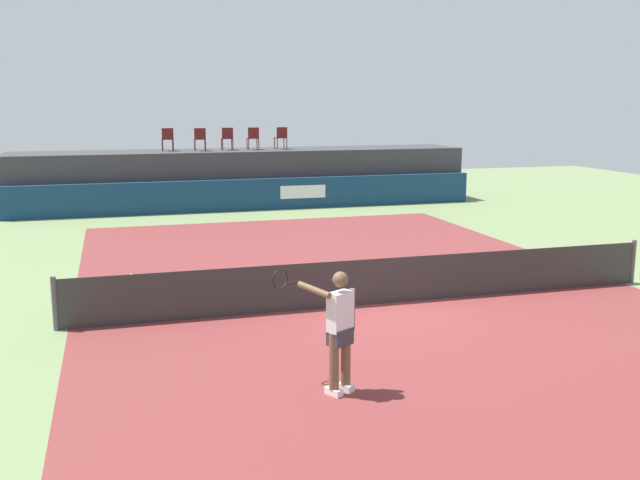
% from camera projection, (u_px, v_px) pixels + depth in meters
% --- Properties ---
extents(ground_plane, '(48.00, 48.00, 0.00)m').
position_uv_depth(ground_plane, '(334.00, 271.00, 17.49)').
color(ground_plane, '#6B7F51').
extents(court_inner, '(12.00, 22.00, 0.00)m').
position_uv_depth(court_inner, '(377.00, 304.00, 14.66)').
color(court_inner, maroon).
rests_on(court_inner, ground).
extents(sponsor_wall, '(18.00, 0.22, 1.20)m').
position_uv_depth(sponsor_wall, '(252.00, 195.00, 27.28)').
color(sponsor_wall, navy).
rests_on(sponsor_wall, ground).
extents(spectator_platform, '(18.00, 2.80, 2.20)m').
position_uv_depth(spectator_platform, '(243.00, 177.00, 28.88)').
color(spectator_platform, '#38383D').
rests_on(spectator_platform, ground).
extents(spectator_chair_far_left, '(0.45, 0.45, 0.89)m').
position_uv_depth(spectator_chair_far_left, '(168.00, 138.00, 27.80)').
color(spectator_chair_far_left, '#561919').
rests_on(spectator_chair_far_left, spectator_platform).
extents(spectator_chair_left, '(0.47, 0.47, 0.89)m').
position_uv_depth(spectator_chair_left, '(200.00, 138.00, 27.83)').
color(spectator_chair_left, '#561919').
rests_on(spectator_chair_left, spectator_platform).
extents(spectator_chair_center, '(0.46, 0.46, 0.89)m').
position_uv_depth(spectator_chair_center, '(227.00, 138.00, 28.31)').
color(spectator_chair_center, '#561919').
rests_on(spectator_chair_center, spectator_platform).
extents(spectator_chair_right, '(0.45, 0.45, 0.89)m').
position_uv_depth(spectator_chair_right, '(253.00, 137.00, 28.54)').
color(spectator_chair_right, '#561919').
rests_on(spectator_chair_right, spectator_platform).
extents(spectator_chair_far_right, '(0.46, 0.46, 0.89)m').
position_uv_depth(spectator_chair_far_right, '(281.00, 137.00, 28.90)').
color(spectator_chair_far_right, '#561919').
rests_on(spectator_chair_far_right, spectator_platform).
extents(tennis_net, '(12.40, 0.02, 0.95)m').
position_uv_depth(tennis_net, '(377.00, 281.00, 14.57)').
color(tennis_net, '#2D2D2D').
rests_on(tennis_net, ground).
extents(net_post_near, '(0.10, 0.10, 1.00)m').
position_uv_depth(net_post_near, '(55.00, 304.00, 12.86)').
color(net_post_near, '#4C4C51').
rests_on(net_post_near, ground).
extents(net_post_far, '(0.10, 0.10, 1.00)m').
position_uv_depth(net_post_far, '(633.00, 262.00, 16.26)').
color(net_post_far, '#4C4C51').
rests_on(net_post_far, ground).
extents(tennis_player, '(1.07, 1.03, 1.77)m').
position_uv_depth(tennis_player, '(338.00, 328.00, 10.01)').
color(tennis_player, white).
rests_on(tennis_player, court_inner).
extents(tennis_ball, '(0.07, 0.07, 0.07)m').
position_uv_depth(tennis_ball, '(131.00, 275.00, 16.95)').
color(tennis_ball, '#D8EA33').
rests_on(tennis_ball, court_inner).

